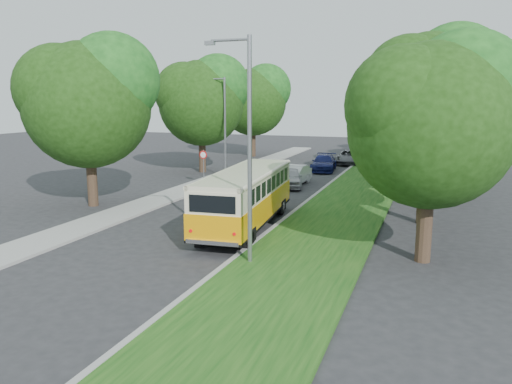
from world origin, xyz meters
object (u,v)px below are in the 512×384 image
(car_silver, at_px, (290,178))
(vintage_bus, at_px, (246,199))
(car_white, at_px, (293,175))
(car_grey, at_px, (349,157))
(lamppost_far, at_px, (224,123))
(lamppost_near, at_px, (247,144))
(car_blue, at_px, (324,163))

(car_silver, bearing_deg, vintage_bus, -99.06)
(car_white, bearing_deg, car_grey, 85.56)
(lamppost_far, xyz_separation_m, car_silver, (5.95, -2.53, -3.45))
(lamppost_near, xyz_separation_m, car_white, (-3.01, 16.97, -3.69))
(lamppost_near, height_order, car_silver, lamppost_near)
(lamppost_near, bearing_deg, lamppost_far, 115.71)
(car_white, height_order, car_blue, car_white)
(car_silver, height_order, car_grey, car_silver)
(car_silver, bearing_deg, lamppost_far, 142.51)
(vintage_bus, height_order, car_blue, vintage_bus)
(car_silver, bearing_deg, car_grey, 68.16)
(lamppost_far, height_order, vintage_bus, lamppost_far)
(lamppost_far, distance_m, car_white, 6.99)
(lamppost_far, relative_size, car_grey, 1.62)
(lamppost_near, distance_m, lamppost_far, 20.53)
(car_grey, bearing_deg, car_silver, -99.56)
(lamppost_far, xyz_separation_m, car_grey, (7.70, 11.03, -3.47))
(car_white, bearing_deg, vintage_bus, -81.05)
(car_silver, bearing_deg, car_white, 78.50)
(car_blue, bearing_deg, car_silver, -99.23)
(lamppost_near, xyz_separation_m, vintage_bus, (-1.90, 4.84, -3.00))
(lamppost_near, xyz_separation_m, lamppost_far, (-8.91, 18.50, -0.25))
(car_white, relative_size, car_grey, 0.89)
(car_white, relative_size, car_blue, 0.90)
(lamppost_near, bearing_deg, car_silver, 100.50)
(car_blue, bearing_deg, lamppost_far, -143.32)
(vintage_bus, bearing_deg, car_silver, 90.63)
(vintage_bus, height_order, car_white, vintage_bus)
(lamppost_far, height_order, car_grey, lamppost_far)
(lamppost_near, distance_m, car_silver, 16.66)
(vintage_bus, distance_m, car_grey, 24.71)
(lamppost_far, relative_size, car_blue, 1.63)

